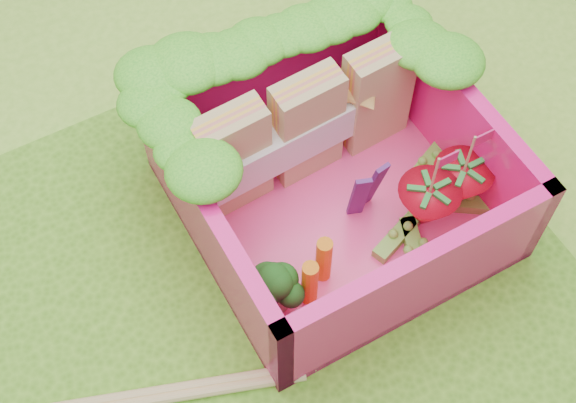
{
  "coord_description": "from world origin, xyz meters",
  "views": [
    {
      "loc": [
        -0.65,
        -1.36,
        3.22
      ],
      "look_at": [
        0.24,
        0.24,
        0.28
      ],
      "focal_mm": 50.0,
      "sensor_mm": 36.0,
      "label": 1
    }
  ],
  "objects_px": {
    "strawberry_left": "(426,207)",
    "strawberry_right": "(459,186)",
    "sandwich_stack": "(308,126)",
    "bento_box": "(336,176)",
    "broccoli": "(275,286)"
  },
  "relations": [
    {
      "from": "strawberry_right",
      "to": "bento_box",
      "type": "bearing_deg",
      "value": 150.72
    },
    {
      "from": "broccoli",
      "to": "bento_box",
      "type": "bearing_deg",
      "value": 32.96
    },
    {
      "from": "bento_box",
      "to": "strawberry_right",
      "type": "height_order",
      "value": "strawberry_right"
    },
    {
      "from": "broccoli",
      "to": "strawberry_left",
      "type": "xyz_separation_m",
      "value": [
        0.77,
        0.02,
        -0.02
      ]
    },
    {
      "from": "bento_box",
      "to": "strawberry_right",
      "type": "xyz_separation_m",
      "value": [
        0.48,
        -0.27,
        -0.08
      ]
    },
    {
      "from": "strawberry_left",
      "to": "strawberry_right",
      "type": "relative_size",
      "value": 1.01
    },
    {
      "from": "broccoli",
      "to": "sandwich_stack",
      "type": "bearing_deg",
      "value": 49.76
    },
    {
      "from": "bento_box",
      "to": "sandwich_stack",
      "type": "distance_m",
      "value": 0.27
    },
    {
      "from": "sandwich_stack",
      "to": "strawberry_left",
      "type": "distance_m",
      "value": 0.64
    },
    {
      "from": "bento_box",
      "to": "strawberry_right",
      "type": "relative_size",
      "value": 2.55
    },
    {
      "from": "strawberry_right",
      "to": "strawberry_left",
      "type": "bearing_deg",
      "value": -173.97
    },
    {
      "from": "sandwich_stack",
      "to": "broccoli",
      "type": "height_order",
      "value": "sandwich_stack"
    },
    {
      "from": "strawberry_left",
      "to": "strawberry_right",
      "type": "bearing_deg",
      "value": 6.03
    },
    {
      "from": "strawberry_left",
      "to": "bento_box",
      "type": "bearing_deg",
      "value": 134.66
    },
    {
      "from": "sandwich_stack",
      "to": "strawberry_right",
      "type": "bearing_deg",
      "value": -48.2
    }
  ]
}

